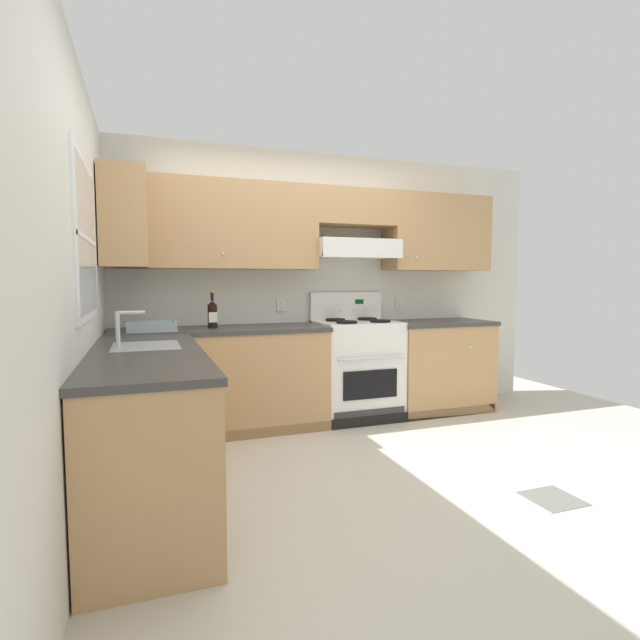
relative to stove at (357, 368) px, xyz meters
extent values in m
plane|color=beige|center=(-0.66, -1.25, -0.48)|extent=(7.04, 7.04, 0.00)
cube|color=slate|center=(0.39, -2.03, -0.48)|extent=(0.30, 0.30, 0.01)
cube|color=silver|center=(-0.20, 0.37, 0.80)|extent=(4.68, 0.12, 2.55)
cube|color=tan|center=(-1.27, 0.13, 1.32)|extent=(1.74, 0.34, 0.76)
cube|color=tan|center=(0.95, 0.13, 1.32)|extent=(1.09, 0.34, 0.76)
cube|color=tan|center=(0.00, 0.13, 1.53)|extent=(0.80, 0.34, 0.34)
cube|color=white|center=(0.00, 0.09, 1.14)|extent=(0.80, 0.46, 0.17)
cube|color=white|center=(0.00, -0.13, 1.07)|extent=(0.80, 0.03, 0.04)
sphere|color=silver|center=(-1.27, -0.05, 1.06)|extent=(0.02, 0.02, 0.02)
sphere|color=silver|center=(0.60, -0.05, 1.06)|extent=(0.02, 0.02, 0.02)
sphere|color=silver|center=(1.29, -0.05, 1.06)|extent=(0.02, 0.02, 0.02)
cube|color=silver|center=(-0.67, 0.29, 0.60)|extent=(0.08, 0.01, 0.12)
cube|color=silver|center=(-0.67, 0.29, 0.62)|extent=(0.03, 0.00, 0.03)
cube|color=silver|center=(-0.67, 0.29, 0.58)|extent=(0.03, 0.00, 0.03)
cube|color=silver|center=(0.61, 0.29, 0.60)|extent=(0.08, 0.01, 0.12)
cube|color=silver|center=(0.61, 0.29, 0.62)|extent=(0.03, 0.00, 0.03)
cube|color=silver|center=(0.61, 0.29, 0.58)|extent=(0.03, 0.00, 0.03)
cube|color=silver|center=(-2.28, -1.15, 0.80)|extent=(0.12, 4.00, 2.55)
cube|color=white|center=(-2.22, -1.16, 1.07)|extent=(0.04, 1.00, 0.92)
cube|color=white|center=(-2.20, -1.16, 1.07)|extent=(0.01, 0.90, 0.82)
cube|color=white|center=(-2.20, -1.16, 1.07)|extent=(0.01, 0.90, 0.02)
cube|color=tan|center=(-2.04, -0.05, 1.32)|extent=(0.34, 0.64, 0.76)
cube|color=tan|center=(-1.29, -0.01, -0.04)|extent=(1.80, 0.61, 0.87)
cube|color=#3D3A38|center=(-1.29, -0.01, 0.41)|extent=(1.83, 0.63, 0.04)
cube|color=tan|center=(0.89, -0.01, -0.04)|extent=(1.01, 0.61, 0.87)
cube|color=#3D3A38|center=(0.89, -0.01, 0.41)|extent=(1.03, 0.63, 0.04)
cube|color=black|center=(-0.40, -0.28, -0.43)|extent=(3.54, 0.06, 0.09)
sphere|color=silver|center=(-1.65, -0.33, 0.20)|extent=(0.03, 0.03, 0.03)
sphere|color=silver|center=(1.04, -0.33, 0.20)|extent=(0.03, 0.03, 0.03)
cube|color=tan|center=(-1.90, -1.26, -0.04)|extent=(0.61, 1.89, 0.87)
cube|color=#3D3A38|center=(-1.90, -1.26, 0.41)|extent=(0.63, 1.91, 0.04)
cube|color=black|center=(-1.63, -1.26, -0.43)|extent=(0.06, 1.85, 0.09)
cube|color=#999B9E|center=(-1.90, -1.02, 0.43)|extent=(0.40, 0.48, 0.01)
cube|color=#28282B|center=(-1.90, -1.02, 0.36)|extent=(0.34, 0.42, 0.14)
cylinder|color=silver|center=(-2.06, -1.02, 0.54)|extent=(0.03, 0.03, 0.22)
cylinder|color=silver|center=(-1.98, -1.02, 0.64)|extent=(0.16, 0.02, 0.02)
cube|color=white|center=(0.00, 0.00, -0.02)|extent=(0.76, 0.58, 0.91)
cube|color=black|center=(0.00, -0.30, -0.10)|extent=(0.53, 0.01, 0.26)
cylinder|color=silver|center=(0.00, -0.32, 0.14)|extent=(0.65, 0.02, 0.02)
cube|color=#333333|center=(0.00, -0.30, -0.38)|extent=(0.70, 0.01, 0.11)
cube|color=white|center=(0.00, 0.00, 0.44)|extent=(0.76, 0.58, 0.02)
cube|color=white|center=(0.00, 0.27, 0.58)|extent=(0.76, 0.04, 0.29)
cube|color=#053F0C|center=(0.13, 0.25, 0.63)|extent=(0.09, 0.01, 0.04)
cylinder|color=black|center=(-0.17, -0.14, 0.46)|extent=(0.19, 0.19, 0.02)
cylinder|color=black|center=(-0.17, -0.14, 0.45)|extent=(0.07, 0.07, 0.01)
cylinder|color=black|center=(0.17, -0.14, 0.46)|extent=(0.19, 0.19, 0.02)
cylinder|color=black|center=(0.17, -0.14, 0.45)|extent=(0.07, 0.07, 0.01)
cylinder|color=black|center=(-0.17, 0.14, 0.46)|extent=(0.19, 0.19, 0.02)
cylinder|color=black|center=(-0.17, 0.14, 0.45)|extent=(0.07, 0.07, 0.01)
cylinder|color=black|center=(0.17, 0.14, 0.46)|extent=(0.19, 0.19, 0.02)
cylinder|color=black|center=(0.17, 0.14, 0.45)|extent=(0.07, 0.07, 0.01)
cylinder|color=white|center=(-0.21, 0.25, 0.55)|extent=(0.04, 0.02, 0.04)
cylinder|color=white|center=(-0.07, 0.25, 0.55)|extent=(0.04, 0.02, 0.04)
cylinder|color=white|center=(0.07, 0.25, 0.55)|extent=(0.04, 0.02, 0.04)
cylinder|color=white|center=(0.21, 0.25, 0.55)|extent=(0.04, 0.02, 0.04)
cylinder|color=black|center=(-1.36, 0.00, 0.53)|extent=(0.08, 0.08, 0.20)
cone|color=black|center=(-1.36, 0.00, 0.65)|extent=(0.08, 0.08, 0.04)
cylinder|color=black|center=(-1.36, 0.00, 0.71)|extent=(0.03, 0.03, 0.09)
cylinder|color=gold|center=(-1.36, 0.00, 0.75)|extent=(0.03, 0.03, 0.02)
cube|color=silver|center=(-1.36, -0.04, 0.53)|extent=(0.07, 0.00, 0.09)
cube|color=#9EADB7|center=(-1.85, -0.09, 0.44)|extent=(0.30, 0.20, 0.02)
cube|color=#9EADB7|center=(-1.85, -0.21, 0.47)|extent=(0.38, 0.01, 0.08)
cube|color=#9EADB7|center=(-1.85, 0.03, 0.47)|extent=(0.38, 0.01, 0.08)
cube|color=#9EADB7|center=(-2.04, -0.09, 0.47)|extent=(0.01, 0.23, 0.08)
cube|color=#9EADB7|center=(-1.67, -0.09, 0.47)|extent=(0.01, 0.23, 0.08)
camera|label=1|loc=(-1.91, -4.24, 0.84)|focal=27.50mm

